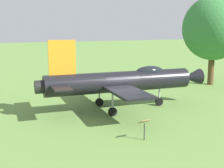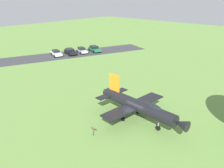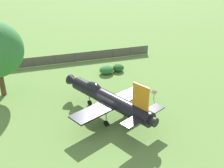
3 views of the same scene
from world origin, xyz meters
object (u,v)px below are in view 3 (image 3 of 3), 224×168
Objects in this scene: shrub_near_fence at (107,70)px; info_plaque at (154,93)px; display_jet at (107,98)px; shrub_by_tree at (118,68)px.

info_plaque reaches higher than shrub_near_fence.
display_jet is 11.30m from shrub_near_fence.
display_jet reaches higher than info_plaque.
shrub_near_fence is 1.93× the size of info_plaque.
info_plaque is at bearing -102.73° from display_jet.
shrub_near_fence is at bearing -42.58° from display_jet.
shrub_by_tree is 9.67m from info_plaque.
display_jet is at bearing 73.52° from info_plaque.
shrub_by_tree is at bearing -23.40° from info_plaque.
shrub_by_tree is (7.07, -9.92, -1.56)m from display_jet.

